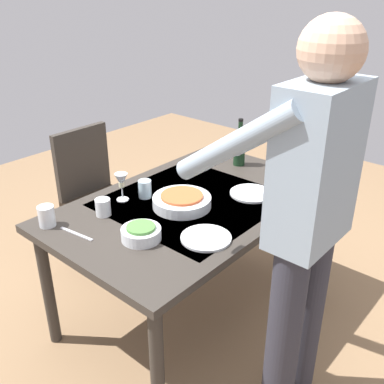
{
  "coord_description": "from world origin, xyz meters",
  "views": [
    {
      "loc": [
        1.58,
        1.37,
        1.78
      ],
      "look_at": [
        0.0,
        0.0,
        0.77
      ],
      "focal_mm": 41.61,
      "sensor_mm": 36.0,
      "label": 1
    }
  ],
  "objects_px": {
    "person_server": "(305,218)",
    "dinner_plate_near": "(251,193)",
    "serving_bowl_pasta": "(182,201)",
    "water_cup_far_left": "(145,189)",
    "side_bowl_salad": "(141,233)",
    "wine_bottle": "(240,148)",
    "water_cup_far_right": "(47,216)",
    "dinner_plate_far": "(206,238)",
    "dining_table": "(192,212)",
    "wine_glass_left": "(121,182)",
    "water_cup_near_left": "(283,165)",
    "chair_near": "(94,189)",
    "side_bowl_bread": "(298,178)",
    "water_cup_near_right": "(103,207)"
  },
  "relations": [
    {
      "from": "person_server",
      "to": "dinner_plate_near",
      "type": "height_order",
      "value": "person_server"
    },
    {
      "from": "person_server",
      "to": "serving_bowl_pasta",
      "type": "relative_size",
      "value": 5.63
    },
    {
      "from": "person_server",
      "to": "water_cup_far_left",
      "type": "height_order",
      "value": "person_server"
    },
    {
      "from": "side_bowl_salad",
      "to": "serving_bowl_pasta",
      "type": "bearing_deg",
      "value": -168.24
    },
    {
      "from": "wine_bottle",
      "to": "water_cup_far_left",
      "type": "relative_size",
      "value": 3.08
    },
    {
      "from": "water_cup_far_right",
      "to": "dinner_plate_far",
      "type": "distance_m",
      "value": 0.76
    },
    {
      "from": "wine_bottle",
      "to": "dinner_plate_near",
      "type": "distance_m",
      "value": 0.44
    },
    {
      "from": "serving_bowl_pasta",
      "to": "dinner_plate_far",
      "type": "xyz_separation_m",
      "value": [
        0.16,
        0.29,
        -0.03
      ]
    },
    {
      "from": "dining_table",
      "to": "dinner_plate_near",
      "type": "distance_m",
      "value": 0.34
    },
    {
      "from": "serving_bowl_pasta",
      "to": "dinner_plate_near",
      "type": "xyz_separation_m",
      "value": [
        -0.35,
        0.19,
        -0.03
      ]
    },
    {
      "from": "dining_table",
      "to": "dinner_plate_near",
      "type": "bearing_deg",
      "value": 143.92
    },
    {
      "from": "wine_glass_left",
      "to": "wine_bottle",
      "type": "bearing_deg",
      "value": 167.74
    },
    {
      "from": "water_cup_near_left",
      "to": "water_cup_far_right",
      "type": "bearing_deg",
      "value": -21.53
    },
    {
      "from": "person_server",
      "to": "water_cup_far_left",
      "type": "relative_size",
      "value": 17.58
    },
    {
      "from": "chair_near",
      "to": "wine_bottle",
      "type": "relative_size",
      "value": 3.07
    },
    {
      "from": "wine_glass_left",
      "to": "side_bowl_bread",
      "type": "height_order",
      "value": "wine_glass_left"
    },
    {
      "from": "chair_near",
      "to": "water_cup_near_right",
      "type": "height_order",
      "value": "chair_near"
    },
    {
      "from": "water_cup_far_left",
      "to": "side_bowl_bread",
      "type": "height_order",
      "value": "water_cup_far_left"
    },
    {
      "from": "person_server",
      "to": "wine_glass_left",
      "type": "xyz_separation_m",
      "value": [
        0.05,
        -1.01,
        -0.14
      ]
    },
    {
      "from": "wine_bottle",
      "to": "water_cup_far_right",
      "type": "distance_m",
      "value": 1.24
    },
    {
      "from": "water_cup_near_right",
      "to": "side_bowl_salad",
      "type": "height_order",
      "value": "water_cup_near_right"
    },
    {
      "from": "person_server",
      "to": "serving_bowl_pasta",
      "type": "bearing_deg",
      "value": -98.12
    },
    {
      "from": "water_cup_near_right",
      "to": "dinner_plate_near",
      "type": "relative_size",
      "value": 0.37
    },
    {
      "from": "dinner_plate_near",
      "to": "dining_table",
      "type": "bearing_deg",
      "value": -36.08
    },
    {
      "from": "person_server",
      "to": "dining_table",
      "type": "bearing_deg",
      "value": -104.49
    },
    {
      "from": "person_server",
      "to": "side_bowl_salad",
      "type": "xyz_separation_m",
      "value": [
        0.25,
        -0.65,
        -0.21
      ]
    },
    {
      "from": "wine_glass_left",
      "to": "serving_bowl_pasta",
      "type": "distance_m",
      "value": 0.33
    },
    {
      "from": "wine_bottle",
      "to": "serving_bowl_pasta",
      "type": "distance_m",
      "value": 0.67
    },
    {
      "from": "wine_bottle",
      "to": "person_server",
      "type": "bearing_deg",
      "value": 47.72
    },
    {
      "from": "water_cup_near_left",
      "to": "dinner_plate_far",
      "type": "bearing_deg",
      "value": 8.59
    },
    {
      "from": "wine_glass_left",
      "to": "water_cup_far_right",
      "type": "height_order",
      "value": "wine_glass_left"
    },
    {
      "from": "dining_table",
      "to": "water_cup_far_left",
      "type": "relative_size",
      "value": 15.51
    },
    {
      "from": "chair_near",
      "to": "water_cup_far_right",
      "type": "distance_m",
      "value": 0.85
    },
    {
      "from": "dining_table",
      "to": "water_cup_far_left",
      "type": "bearing_deg",
      "value": -58.45
    },
    {
      "from": "water_cup_near_left",
      "to": "dinner_plate_far",
      "type": "xyz_separation_m",
      "value": [
        0.89,
        0.13,
        -0.04
      ]
    },
    {
      "from": "dinner_plate_near",
      "to": "water_cup_near_right",
      "type": "bearing_deg",
      "value": -32.15
    },
    {
      "from": "side_bowl_bread",
      "to": "water_cup_near_left",
      "type": "bearing_deg",
      "value": -119.26
    },
    {
      "from": "water_cup_near_right",
      "to": "dinner_plate_near",
      "type": "bearing_deg",
      "value": 147.85
    },
    {
      "from": "water_cup_near_left",
      "to": "dinner_plate_far",
      "type": "distance_m",
      "value": 0.9
    },
    {
      "from": "wine_bottle",
      "to": "dinner_plate_far",
      "type": "bearing_deg",
      "value": 26.27
    },
    {
      "from": "dining_table",
      "to": "water_cup_far_right",
      "type": "xyz_separation_m",
      "value": [
        0.64,
        -0.35,
        0.12
      ]
    },
    {
      "from": "dining_table",
      "to": "serving_bowl_pasta",
      "type": "xyz_separation_m",
      "value": [
        0.09,
        0.01,
        0.1
      ]
    },
    {
      "from": "side_bowl_salad",
      "to": "wine_glass_left",
      "type": "bearing_deg",
      "value": -119.44
    },
    {
      "from": "water_cup_near_right",
      "to": "water_cup_far_right",
      "type": "relative_size",
      "value": 0.85
    },
    {
      "from": "water_cup_far_left",
      "to": "dinner_plate_near",
      "type": "relative_size",
      "value": 0.42
    },
    {
      "from": "side_bowl_bread",
      "to": "person_server",
      "type": "bearing_deg",
      "value": 29.02
    },
    {
      "from": "chair_near",
      "to": "water_cup_far_left",
      "type": "distance_m",
      "value": 0.69
    },
    {
      "from": "water_cup_near_left",
      "to": "side_bowl_bread",
      "type": "distance_m",
      "value": 0.17
    },
    {
      "from": "person_server",
      "to": "side_bowl_salad",
      "type": "height_order",
      "value": "person_server"
    },
    {
      "from": "person_server",
      "to": "wine_glass_left",
      "type": "height_order",
      "value": "person_server"
    }
  ]
}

